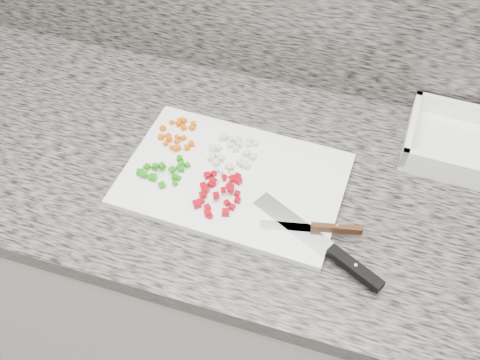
% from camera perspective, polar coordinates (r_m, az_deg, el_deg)
% --- Properties ---
extents(cabinet, '(3.92, 0.62, 0.86)m').
position_cam_1_polar(cabinet, '(1.49, 0.68, -10.84)').
color(cabinet, silver).
rests_on(cabinet, ground).
extents(countertop, '(3.96, 0.64, 0.04)m').
position_cam_1_polar(countertop, '(1.12, 0.89, 0.48)').
color(countertop, '#635F57').
rests_on(countertop, cabinet).
extents(cutting_board, '(0.45, 0.31, 0.01)m').
position_cam_1_polar(cutting_board, '(1.08, -0.70, 0.09)').
color(cutting_board, white).
rests_on(cutting_board, countertop).
extents(carrot_pile, '(0.09, 0.10, 0.01)m').
position_cam_1_polar(carrot_pile, '(1.15, -6.57, 4.86)').
color(carrot_pile, '#D05704').
rests_on(carrot_pile, cutting_board).
extents(onion_pile, '(0.10, 0.10, 0.01)m').
position_cam_1_polar(onion_pile, '(1.11, -0.79, 2.98)').
color(onion_pile, beige).
rests_on(onion_pile, cutting_board).
extents(green_pepper_pile, '(0.10, 0.09, 0.02)m').
position_cam_1_polar(green_pepper_pile, '(1.08, -8.14, 0.94)').
color(green_pepper_pile, '#1B840C').
rests_on(green_pepper_pile, cutting_board).
extents(red_pepper_pile, '(0.09, 0.12, 0.02)m').
position_cam_1_polar(red_pepper_pile, '(1.04, -2.37, -1.30)').
color(red_pepper_pile, '#9E020F').
rests_on(red_pepper_pile, cutting_board).
extents(garlic_pile, '(0.05, 0.05, 0.01)m').
position_cam_1_polar(garlic_pile, '(1.07, -1.66, 0.37)').
color(garlic_pile, beige).
rests_on(garlic_pile, cutting_board).
extents(chef_knife, '(0.26, 0.16, 0.02)m').
position_cam_1_polar(chef_knife, '(0.97, 9.84, -7.56)').
color(chef_knife, silver).
rests_on(chef_knife, cutting_board).
extents(paring_knife, '(0.19, 0.05, 0.02)m').
position_cam_1_polar(paring_knife, '(1.00, 8.89, -5.08)').
color(paring_knife, silver).
rests_on(paring_knife, cutting_board).
extents(tray, '(0.28, 0.21, 0.06)m').
position_cam_1_polar(tray, '(1.22, 23.48, 3.13)').
color(tray, white).
rests_on(tray, countertop).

